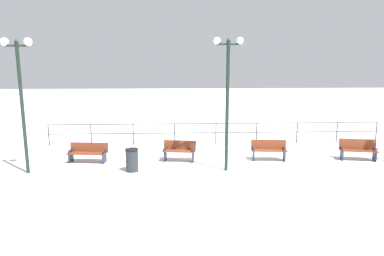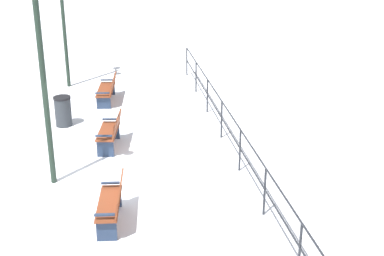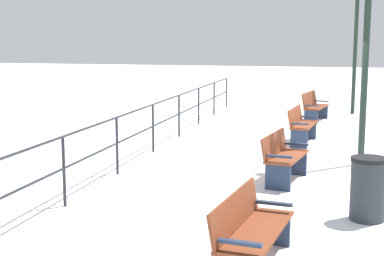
{
  "view_description": "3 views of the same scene",
  "coord_description": "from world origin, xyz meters",
  "views": [
    {
      "loc": [
        14.77,
        -2.09,
        4.36
      ],
      "look_at": [
        -2.09,
        -1.32,
        1.09
      ],
      "focal_mm": 32.94,
      "sensor_mm": 36.0,
      "label": 1
    },
    {
      "loc": [
        -0.13,
        11.99,
        6.05
      ],
      "look_at": [
        -2.25,
        -1.08,
        0.78
      ],
      "focal_mm": 51.23,
      "sensor_mm": 36.0,
      "label": 2
    },
    {
      "loc": [
        0.76,
        -12.05,
        2.58
      ],
      "look_at": [
        -2.1,
        -1.0,
        0.76
      ],
      "focal_mm": 53.1,
      "sensor_mm": 36.0,
      "label": 3
    }
  ],
  "objects": [
    {
      "name": "bench_nearest",
      "position": [
        -0.15,
        -5.91,
        0.43
      ],
      "size": [
        0.76,
        1.74,
        0.82
      ],
      "rotation": [
        0.0,
        0.0,
        -0.12
      ],
      "color": "brown",
      "rests_on": "ground"
    },
    {
      "name": "lamppost_middle",
      "position": [
        1.26,
        -0.1,
        3.47
      ],
      "size": [
        0.28,
        1.15,
        5.21
      ],
      "color": "#1E2D23",
      "rests_on": "ground"
    },
    {
      "name": "ground_plane",
      "position": [
        0.0,
        0.0,
        0.0
      ],
      "size": [
        80.0,
        80.0,
        0.0
      ],
      "primitive_type": "plane",
      "color": "white",
      "rests_on": "ground"
    },
    {
      "name": "waterfront_railing",
      "position": [
        -3.27,
        0.0,
        0.75
      ],
      "size": [
        0.05,
        17.37,
        1.11
      ],
      "color": "#26282D",
      "rests_on": "ground"
    },
    {
      "name": "bench_third",
      "position": [
        -0.09,
        1.98,
        0.47
      ],
      "size": [
        0.66,
        1.58,
        0.88
      ],
      "rotation": [
        0.0,
        0.0,
        -0.11
      ],
      "color": "brown",
      "rests_on": "ground"
    },
    {
      "name": "trash_bin",
      "position": [
        1.22,
        -3.85,
        0.46
      ],
      "size": [
        0.52,
        0.52,
        0.91
      ],
      "color": "#2D3338",
      "rests_on": "ground"
    },
    {
      "name": "bench_second",
      "position": [
        -0.15,
        -1.96,
        0.47
      ],
      "size": [
        0.76,
        1.5,
        0.88
      ],
      "rotation": [
        0.0,
        0.0,
        -0.16
      ],
      "color": "brown",
      "rests_on": "ground"
    }
  ]
}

